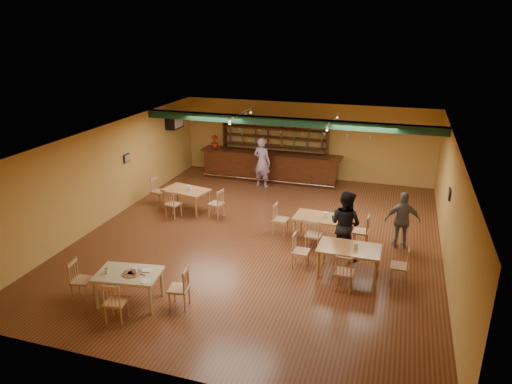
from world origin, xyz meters
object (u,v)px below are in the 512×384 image
(bar_counter, at_px, (270,166))
(patron_right_a, at_px, (345,224))
(dining_table_a, at_px, (187,200))
(patron_bar, at_px, (262,162))
(dining_table_d, at_px, (348,261))
(near_table, at_px, (130,288))
(dining_table_b, at_px, (319,228))

(bar_counter, xyz_separation_m, patron_right_a, (3.65, -5.64, 0.37))
(dining_table_a, distance_m, patron_bar, 3.56)
(dining_table_d, bearing_deg, near_table, -148.14)
(near_table, relative_size, patron_bar, 0.72)
(near_table, relative_size, patron_right_a, 0.74)
(dining_table_a, height_order, patron_right_a, patron_right_a)
(patron_right_a, bearing_deg, bar_counter, -29.58)
(bar_counter, relative_size, dining_table_d, 3.68)
(bar_counter, bearing_deg, dining_table_b, -59.48)
(dining_table_a, height_order, patron_bar, patron_bar)
(bar_counter, bearing_deg, dining_table_d, -59.56)
(dining_table_b, distance_m, dining_table_d, 2.07)
(dining_table_a, distance_m, dining_table_b, 4.73)
(dining_table_b, distance_m, patron_bar, 5.01)
(dining_table_d, xyz_separation_m, patron_bar, (-3.98, 5.80, 0.57))
(patron_bar, bearing_deg, dining_table_b, 140.76)
(dining_table_d, relative_size, patron_bar, 0.79)
(near_table, height_order, patron_bar, patron_bar)
(near_table, bearing_deg, bar_counter, 77.72)
(dining_table_d, distance_m, patron_right_a, 1.16)
(bar_counter, bearing_deg, patron_bar, -96.01)
(dining_table_b, height_order, patron_right_a, patron_right_a)
(bar_counter, distance_m, dining_table_a, 4.30)
(patron_bar, xyz_separation_m, patron_right_a, (3.74, -4.81, -0.02))
(dining_table_d, distance_m, patron_bar, 7.06)
(bar_counter, distance_m, dining_table_d, 7.69)
(dining_table_a, relative_size, patron_right_a, 0.79)
(bar_counter, xyz_separation_m, dining_table_a, (-1.78, -3.90, -0.20))
(near_table, bearing_deg, patron_bar, 77.94)
(dining_table_b, relative_size, dining_table_d, 0.96)
(patron_right_a, bearing_deg, dining_table_b, -17.51)
(dining_table_a, relative_size, dining_table_d, 0.97)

